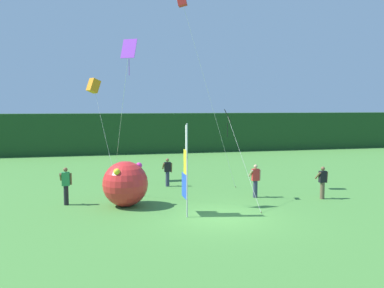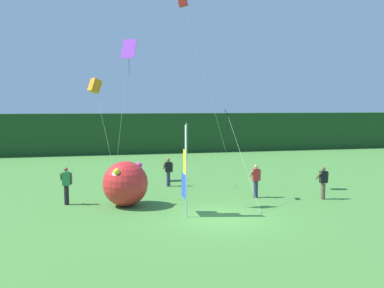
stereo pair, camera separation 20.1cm
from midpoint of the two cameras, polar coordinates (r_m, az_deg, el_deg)
name	(u,v)px [view 1 (the left image)]	position (r m, az deg, el deg)	size (l,w,h in m)	color
ground_plane	(222,218)	(17.52, 3.79, -10.04)	(120.00, 120.00, 0.00)	#478438
distant_treeline	(145,133)	(41.76, -6.54, 1.51)	(80.00, 2.40, 3.92)	#1E421E
banner_flag	(185,172)	(17.45, -1.23, -3.79)	(0.06, 1.03, 3.91)	#B7B7BC
person_near_banner	(66,185)	(20.36, -17.18, -5.38)	(0.55, 0.48, 1.77)	black
person_mid_field	(167,171)	(24.00, -3.62, -3.77)	(0.55, 0.48, 1.63)	#2D334C
person_far_left	(323,182)	(21.70, 17.21, -4.96)	(0.55, 0.48, 1.63)	brown
person_far_right	(255,180)	(21.29, 8.42, -4.89)	(0.55, 0.48, 1.68)	#2D334C
inflatable_balloon	(125,184)	(19.45, -9.42, -5.39)	(2.09, 2.09, 2.09)	red
kite_red_box_0	(182,1)	(23.25, -1.65, 19.04)	(3.48, 0.62, 10.61)	brown
kite_black_diamond_1	(229,121)	(20.24, 4.83, 3.16)	(0.83, 3.22, 4.47)	brown
kite_orange_box_2	(94,86)	(26.01, -13.56, 7.74)	(1.65, 2.73, 6.30)	brown
kite_purple_diamond_3	(128,57)	(18.99, -9.08, 11.68)	(1.04, 3.83, 7.56)	brown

